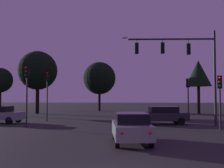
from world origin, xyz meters
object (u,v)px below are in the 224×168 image
Objects in this scene: traffic_signal_mast_arm at (185,59)px; tree_right_cluster at (198,74)px; car_nearside_lane at (131,127)px; tree_behind_sign at (38,71)px; traffic_light_median at (27,84)px; tree_center_horizon at (0,80)px; traffic_light_corner_left at (47,86)px; tree_left_far at (99,78)px; car_crossing_left at (162,115)px; traffic_light_corner_right at (188,91)px; traffic_light_far_side at (220,91)px.

tree_right_cluster is at bearing 71.46° from traffic_signal_mast_arm.
tree_behind_sign is at bearing 117.96° from car_nearside_lane.
tree_center_horizon is at bearing 121.90° from traffic_light_median.
traffic_signal_mast_arm is at bearing -16.25° from traffic_light_corner_left.
traffic_light_corner_left is 0.54× the size of tree_behind_sign.
tree_behind_sign is 1.08× the size of tree_left_far.
traffic_light_median is at bearing -74.43° from tree_behind_sign.
car_crossing_left is at bearing 144.62° from traffic_signal_mast_arm.
traffic_light_corner_right reaches higher than traffic_light_far_side.
traffic_light_corner_left reaches higher than car_nearside_lane.
tree_left_far reaches higher than car_crossing_left.
traffic_light_corner_right is at bearing -16.48° from tree_center_horizon.
traffic_light_corner_right is at bearing 52.85° from car_crossing_left.
traffic_light_corner_left reaches higher than traffic_light_corner_right.
car_nearside_lane is 31.76m from tree_left_far.
tree_behind_sign is (-18.94, 18.38, 3.35)m from traffic_light_far_side.
tree_right_cluster is (5.51, 16.43, 0.23)m from traffic_signal_mast_arm.
traffic_signal_mast_arm is 1.80× the size of car_nearside_lane.
traffic_signal_mast_arm is 1.62× the size of traffic_light_corner_left.
car_crossing_left is (10.64, -2.38, -2.57)m from traffic_light_corner_left.
car_crossing_left is (-3.45, 4.11, -1.93)m from traffic_light_far_side.
tree_behind_sign is (-12.60, 23.74, 5.28)m from car_nearside_lane.
traffic_light_corner_right is 23.56m from tree_center_horizon.
traffic_light_corner_left is 15.53m from traffic_light_far_side.
traffic_light_corner_left is 1.05× the size of car_crossing_left.
traffic_light_far_side is 5.70m from car_crossing_left.
tree_center_horizon is (-21.04, 12.15, -0.94)m from traffic_signal_mast_arm.
tree_right_cluster is at bearing 78.90° from traffic_light_far_side.
traffic_light_median reaches higher than traffic_light_far_side.
car_crossing_left is 21.71m from tree_behind_sign.
traffic_light_median is 0.77× the size of tree_center_horizon.
tree_right_cluster is (10.12, 24.66, 4.86)m from car_nearside_lane.
traffic_light_median is at bearing -172.27° from traffic_signal_mast_arm.
traffic_signal_mast_arm is 12.72m from traffic_light_median.
car_crossing_left is at bearing 15.24° from traffic_light_median.
tree_left_far is (-10.61, 17.37, 2.50)m from traffic_light_corner_right.
tree_left_far reaches higher than traffic_light_far_side.
tree_center_horizon is (-19.32, 10.93, 3.69)m from car_crossing_left.
traffic_signal_mast_arm is at bearing -108.54° from tree_right_cluster.
traffic_signal_mast_arm is 5.09m from car_crossing_left.
traffic_light_median is (-12.43, -1.69, -2.09)m from traffic_signal_mast_arm.
tree_right_cluster is (3.79, 19.31, 2.93)m from traffic_light_far_side.
tree_left_far is at bearing 98.24° from car_nearside_lane.
traffic_light_corner_right is 11.96m from tree_right_cluster.
traffic_signal_mast_arm is at bearing 7.73° from traffic_light_median.
traffic_light_corner_left is 22.12m from tree_right_cluster.
car_nearside_lane is (-6.11, -13.72, -2.18)m from traffic_light_corner_right.
traffic_light_corner_left is 0.63× the size of tree_right_cluster.
tree_center_horizon is at bearing 150.50° from car_crossing_left.
tree_right_cluster is at bearing 45.28° from traffic_light_median.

